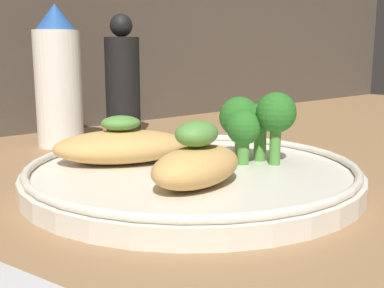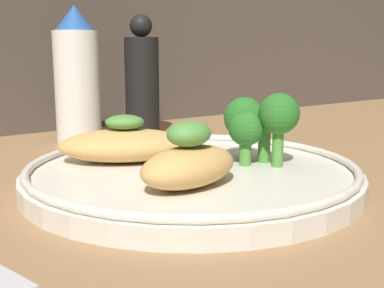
% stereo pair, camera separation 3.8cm
% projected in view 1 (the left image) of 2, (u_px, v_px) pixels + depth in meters
% --- Properties ---
extents(ground_plane, '(1.80, 1.80, 0.01)m').
position_uv_depth(ground_plane, '(192.00, 191.00, 0.39)').
color(ground_plane, '#936D47').
extents(plate, '(0.27, 0.27, 0.02)m').
position_uv_depth(plate, '(192.00, 173.00, 0.39)').
color(plate, silver).
rests_on(plate, ground_plane).
extents(grilled_meat_front, '(0.09, 0.06, 0.05)m').
position_uv_depth(grilled_meat_front, '(197.00, 162.00, 0.33)').
color(grilled_meat_front, tan).
rests_on(grilled_meat_front, plate).
extents(grilled_meat_middle, '(0.13, 0.11, 0.04)m').
position_uv_depth(grilled_meat_middle, '(121.00, 145.00, 0.40)').
color(grilled_meat_middle, tan).
rests_on(grilled_meat_middle, plate).
extents(broccoli_bunch, '(0.05, 0.07, 0.06)m').
position_uv_depth(broccoli_bunch, '(255.00, 120.00, 0.40)').
color(broccoli_bunch, '#4C8E38').
rests_on(broccoli_bunch, plate).
extents(sauce_bottle, '(0.05, 0.05, 0.16)m').
position_uv_depth(sauce_bottle, '(58.00, 79.00, 0.54)').
color(sauce_bottle, white).
rests_on(sauce_bottle, ground_plane).
extents(pepper_grinder, '(0.04, 0.04, 0.15)m').
position_uv_depth(pepper_grinder, '(123.00, 83.00, 0.59)').
color(pepper_grinder, black).
rests_on(pepper_grinder, ground_plane).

